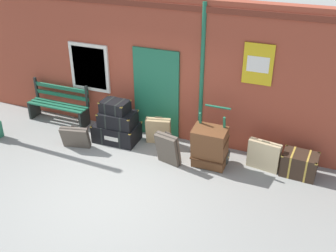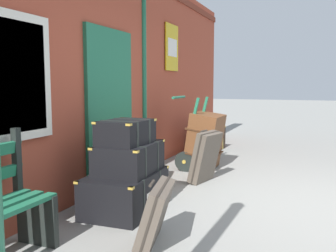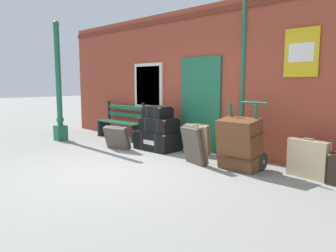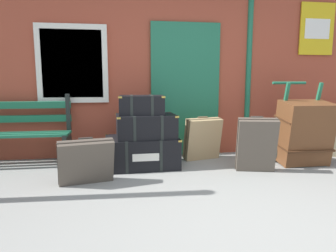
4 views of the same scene
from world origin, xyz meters
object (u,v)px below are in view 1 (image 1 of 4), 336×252
at_px(suitcase_olive, 158,131).
at_px(porters_trolley, 212,151).
at_px(steamer_trunk_top, 115,107).
at_px(large_brown_trunk, 210,147).
at_px(suitcase_umber, 168,149).
at_px(steamer_trunk_middle, 118,119).
at_px(corner_trunk, 299,164).
at_px(steamer_trunk_base, 117,132).
at_px(suitcase_brown, 264,155).
at_px(platform_bench, 59,105).
at_px(suitcase_cream, 75,137).

bearing_deg(suitcase_olive, porters_trolley, -12.59).
xyz_separation_m(steamer_trunk_top, large_brown_trunk, (2.29, -0.22, -0.40)).
distance_m(porters_trolley, suitcase_olive, 1.39).
xyz_separation_m(steamer_trunk_top, suitcase_umber, (1.47, -0.47, -0.51)).
xyz_separation_m(steamer_trunk_middle, suitcase_umber, (1.42, -0.46, -0.22)).
bearing_deg(large_brown_trunk, porters_trolley, 90.00).
relative_size(steamer_trunk_middle, corner_trunk, 1.17).
height_order(steamer_trunk_base, corner_trunk, corner_trunk).
bearing_deg(corner_trunk, porters_trolley, -172.63).
bearing_deg(suitcase_brown, porters_trolley, -170.47).
height_order(steamer_trunk_middle, suitcase_brown, steamer_trunk_middle).
bearing_deg(corner_trunk, suitcase_umber, -165.86).
xyz_separation_m(porters_trolley, large_brown_trunk, (-0.00, -0.18, 0.19)).
distance_m(platform_bench, suitcase_olive, 2.77).
distance_m(platform_bench, suitcase_brown, 5.18).
xyz_separation_m(large_brown_trunk, suitcase_umber, (-0.82, -0.25, -0.10)).
bearing_deg(suitcase_cream, suitcase_brown, 10.95).
relative_size(steamer_trunk_top, corner_trunk, 0.87).
xyz_separation_m(platform_bench, large_brown_trunk, (4.12, -0.58, 0.02)).
bearing_deg(suitcase_cream, suitcase_umber, 4.79).
bearing_deg(steamer_trunk_middle, suitcase_umber, -17.91).
distance_m(steamer_trunk_base, suitcase_umber, 1.56).
bearing_deg(steamer_trunk_middle, suitcase_olive, 16.89).
xyz_separation_m(steamer_trunk_base, suitcase_cream, (-0.68, -0.66, 0.06)).
bearing_deg(suitcase_olive, suitcase_umber, -53.66).
relative_size(steamer_trunk_top, suitcase_umber, 0.84).
distance_m(platform_bench, suitcase_cream, 1.53).
distance_m(platform_bench, porters_trolley, 4.14).
xyz_separation_m(steamer_trunk_base, corner_trunk, (4.05, 0.17, 0.03)).
distance_m(large_brown_trunk, suitcase_brown, 1.12).
bearing_deg(steamer_trunk_top, suitcase_olive, 15.42).
xyz_separation_m(platform_bench, steamer_trunk_base, (1.82, -0.35, -0.23)).
relative_size(porters_trolley, large_brown_trunk, 1.28).
bearing_deg(platform_bench, suitcase_brown, -2.47).
distance_m(steamer_trunk_middle, steamer_trunk_top, 0.30).
distance_m(steamer_trunk_base, suitcase_olive, 0.98).
bearing_deg(suitcase_cream, porters_trolley, 11.45).
distance_m(steamer_trunk_middle, large_brown_trunk, 2.25).
bearing_deg(suitcase_cream, suitcase_olive, 29.17).
height_order(suitcase_olive, suitcase_umber, suitcase_umber).
bearing_deg(platform_bench, large_brown_trunk, -7.97).
height_order(steamer_trunk_top, corner_trunk, steamer_trunk_top).
height_order(steamer_trunk_middle, large_brown_trunk, large_brown_trunk).
distance_m(steamer_trunk_base, large_brown_trunk, 2.32).
height_order(steamer_trunk_base, suitcase_umber, suitcase_umber).
relative_size(suitcase_olive, suitcase_brown, 0.98).
relative_size(steamer_trunk_base, suitcase_olive, 1.55).
bearing_deg(suitcase_umber, suitcase_cream, -175.21).
relative_size(large_brown_trunk, suitcase_olive, 1.40).
bearing_deg(steamer_trunk_top, suitcase_brown, 2.26).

